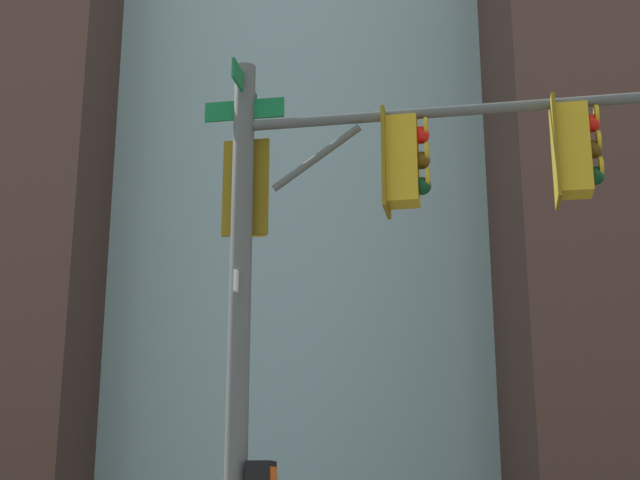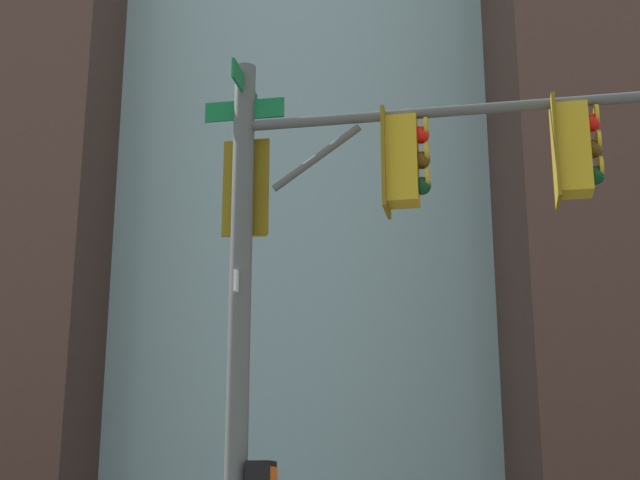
# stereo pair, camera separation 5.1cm
# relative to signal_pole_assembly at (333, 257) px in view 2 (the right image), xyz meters

# --- Properties ---
(signal_pole_assembly) EXTENTS (5.21, 1.39, 7.32)m
(signal_pole_assembly) POSITION_rel_signal_pole_assembly_xyz_m (0.00, 0.00, 0.00)
(signal_pole_assembly) COLOR #4C514C
(signal_pole_assembly) RESTS_ON ground_plane
(building_brick_farside) EXTENTS (19.04, 16.07, 43.20)m
(building_brick_farside) POSITION_rel_signal_pole_assembly_xyz_m (-4.90, -46.76, 16.64)
(building_brick_farside) COLOR #4C3328
(building_brick_farside) RESTS_ON ground_plane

